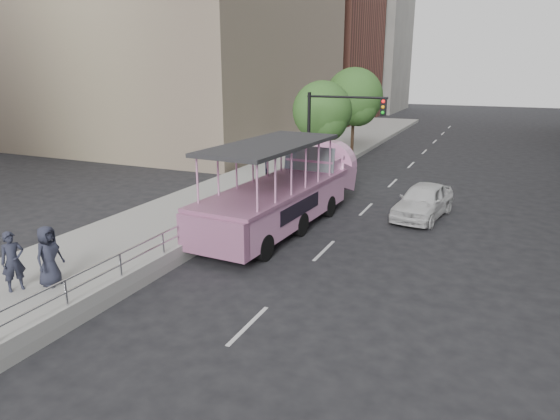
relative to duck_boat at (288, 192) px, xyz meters
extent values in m
plane|color=black|center=(1.54, -6.53, -1.36)|extent=(160.00, 160.00, 0.00)
cube|color=gray|center=(-4.21, 3.47, -1.21)|extent=(5.50, 80.00, 0.30)
cube|color=#9F9F9A|center=(-1.58, -4.53, -0.88)|extent=(0.24, 30.00, 0.36)
cylinder|color=silver|center=(-1.58, -10.53, -0.35)|extent=(0.07, 0.07, 0.70)
cylinder|color=silver|center=(-1.58, -8.53, -0.35)|extent=(0.07, 0.07, 0.70)
cylinder|color=silver|center=(-1.58, -6.53, -0.35)|extent=(0.07, 0.07, 0.70)
cylinder|color=silver|center=(-1.58, -4.53, -0.35)|extent=(0.07, 0.07, 0.70)
cylinder|color=silver|center=(-1.58, -2.53, -0.35)|extent=(0.07, 0.07, 0.70)
cylinder|color=silver|center=(-1.58, -0.53, -0.35)|extent=(0.07, 0.07, 0.70)
cylinder|color=silver|center=(-1.58, 1.47, -0.35)|extent=(0.07, 0.07, 0.70)
cylinder|color=silver|center=(-1.58, 3.47, -0.35)|extent=(0.07, 0.07, 0.70)
cylinder|color=silver|center=(-1.58, 5.47, -0.35)|extent=(0.07, 0.07, 0.70)
cylinder|color=silver|center=(-1.58, -4.53, -0.35)|extent=(0.06, 22.00, 0.06)
cylinder|color=silver|center=(-1.58, -4.53, -0.02)|extent=(0.06, 22.00, 0.06)
cylinder|color=black|center=(-1.41, -4.15, -0.88)|extent=(0.42, 0.97, 0.95)
cylinder|color=black|center=(0.92, -4.28, -0.88)|extent=(0.42, 0.97, 0.95)
cylinder|color=black|center=(-1.24, -1.19, -0.88)|extent=(0.42, 0.97, 0.95)
cylinder|color=black|center=(1.09, -1.33, -0.88)|extent=(0.42, 0.97, 0.95)
cylinder|color=black|center=(-1.06, 1.77, -0.88)|extent=(0.42, 0.97, 0.95)
cylinder|color=black|center=(1.26, 1.63, -0.88)|extent=(0.42, 0.97, 0.95)
cube|color=#CB81B0|center=(-0.06, -1.05, -0.27)|extent=(3.14, 8.82, 1.32)
cube|color=#CB81B0|center=(0.23, 4.02, -0.01)|extent=(2.72, 2.39, 1.65)
cylinder|color=#CB81B0|center=(0.29, 4.92, 0.31)|extent=(2.53, 0.88, 2.49)
cube|color=#895072|center=(-0.32, -5.54, -0.27)|extent=(2.66, 0.52, 1.32)
cube|color=#895072|center=(-0.06, -1.05, 0.45)|extent=(3.29, 9.14, 0.13)
cube|color=#262628|center=(-0.09, -1.47, 2.23)|extent=(3.20, 7.14, 0.15)
cube|color=#8E9FA8|center=(0.13, 2.17, 1.10)|extent=(2.44, 0.35, 1.11)
cube|color=#CB81B0|center=(0.15, 2.65, 0.78)|extent=(2.39, 1.19, 0.53)
imported|color=silver|center=(5.15, 3.23, -0.60)|extent=(2.47, 4.70, 1.53)
imported|color=#242635|center=(-4.25, -9.89, -0.18)|extent=(0.66, 0.76, 1.76)
imported|color=#242635|center=(-3.62, -9.20, -0.15)|extent=(0.60, 0.90, 1.81)
cylinder|color=black|center=(-1.46, 0.96, -0.05)|extent=(0.08, 0.08, 2.62)
cube|color=#0E0F62|center=(-1.46, 0.96, 1.05)|extent=(0.24, 0.62, 0.94)
cube|color=silver|center=(-1.43, 0.96, 1.05)|extent=(0.15, 0.40, 0.58)
cylinder|color=black|center=(-1.36, 5.97, 1.24)|extent=(0.18, 0.18, 5.20)
cylinder|color=black|center=(0.64, 5.97, 3.64)|extent=(4.20, 0.12, 0.12)
cube|color=black|center=(2.54, 5.97, 3.19)|extent=(0.28, 0.22, 0.85)
sphere|color=red|center=(2.54, 5.84, 3.49)|extent=(0.16, 0.16, 0.16)
cylinder|color=#3A2A1A|center=(-1.86, 9.47, 0.18)|extent=(0.22, 0.22, 3.08)
sphere|color=#2C5321|center=(-1.86, 9.47, 2.60)|extent=(3.52, 3.52, 3.52)
sphere|color=#2C5321|center=(-1.46, 9.17, 2.05)|extent=(2.42, 2.42, 2.42)
cylinder|color=#3A2A1A|center=(-1.66, 15.47, 0.38)|extent=(0.22, 0.22, 3.47)
sphere|color=#2C5321|center=(-1.66, 15.47, 3.11)|extent=(3.97, 3.97, 3.97)
sphere|color=#2C5321|center=(-1.26, 15.17, 2.49)|extent=(2.73, 2.73, 2.73)
cube|color=brown|center=(-16.46, 41.47, 11.64)|extent=(18.00, 16.00, 26.00)
cube|color=gray|center=(-14.46, 57.47, 8.64)|extent=(16.00, 14.00, 20.00)
camera|label=1|loc=(8.04, -18.82, 5.15)|focal=32.00mm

